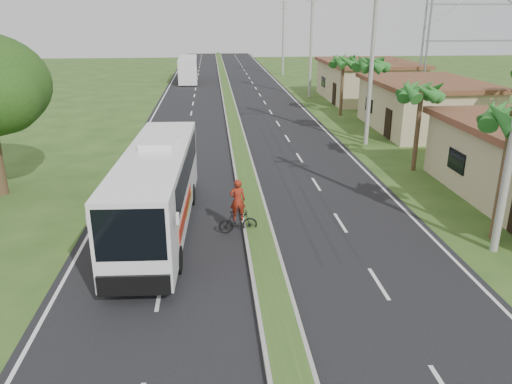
{
  "coord_description": "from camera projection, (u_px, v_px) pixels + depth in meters",
  "views": [
    {
      "loc": [
        -1.71,
        -13.75,
        8.23
      ],
      "look_at": [
        -0.11,
        4.15,
        1.8
      ],
      "focal_mm": 35.0,
      "sensor_mm": 36.0,
      "label": 1
    }
  ],
  "objects": [
    {
      "name": "ground",
      "position": [
        271.0,
        289.0,
        15.81
      ],
      "size": [
        180.0,
        180.0,
        0.0
      ],
      "primitive_type": "plane",
      "color": "#29481A",
      "rests_on": "ground"
    },
    {
      "name": "road_asphalt",
      "position": [
        237.0,
        140.0,
        34.56
      ],
      "size": [
        14.0,
        160.0,
        0.02
      ],
      "primitive_type": "cube",
      "color": "black",
      "rests_on": "ground"
    },
    {
      "name": "median_strip",
      "position": [
        237.0,
        138.0,
        34.53
      ],
      "size": [
        1.2,
        160.0,
        0.18
      ],
      "color": "gray",
      "rests_on": "ground"
    },
    {
      "name": "lane_edge_left",
      "position": [
        139.0,
        142.0,
        34.0
      ],
      "size": [
        0.12,
        160.0,
        0.01
      ],
      "primitive_type": "cube",
      "color": "silver",
      "rests_on": "ground"
    },
    {
      "name": "lane_edge_right",
      "position": [
        332.0,
        138.0,
        35.12
      ],
      "size": [
        0.12,
        160.0,
        0.01
      ],
      "primitive_type": "cube",
      "color": "silver",
      "rests_on": "ground"
    },
    {
      "name": "shop_mid",
      "position": [
        424.0,
        105.0,
        36.98
      ],
      "size": [
        7.6,
        10.6,
        3.67
      ],
      "color": "tan",
      "rests_on": "ground"
    },
    {
      "name": "shop_far",
      "position": [
        368.0,
        80.0,
        50.09
      ],
      "size": [
        8.6,
        11.6,
        3.82
      ],
      "color": "tan",
      "rests_on": "ground"
    },
    {
      "name": "palm_verge_b",
      "position": [
        422.0,
        91.0,
        26.38
      ],
      "size": [
        2.4,
        2.4,
        5.05
      ],
      "color": "#473321",
      "rests_on": "ground"
    },
    {
      "name": "palm_verge_c",
      "position": [
        371.0,
        64.0,
        32.63
      ],
      "size": [
        2.4,
        2.4,
        5.85
      ],
      "color": "#473321",
      "rests_on": "ground"
    },
    {
      "name": "palm_verge_d",
      "position": [
        343.0,
        61.0,
        41.31
      ],
      "size": [
        2.4,
        2.4,
        5.25
      ],
      "color": "#473321",
      "rests_on": "ground"
    },
    {
      "name": "utility_pole_b",
      "position": [
        372.0,
        47.0,
        31.29
      ],
      "size": [
        3.2,
        0.28,
        12.0
      ],
      "color": "gray",
      "rests_on": "ground"
    },
    {
      "name": "utility_pole_c",
      "position": [
        311.0,
        41.0,
        50.24
      ],
      "size": [
        1.6,
        0.28,
        11.0
      ],
      "color": "gray",
      "rests_on": "ground"
    },
    {
      "name": "utility_pole_d",
      "position": [
        283.0,
        35.0,
        69.08
      ],
      "size": [
        1.6,
        0.28,
        10.5
      ],
      "color": "gray",
      "rests_on": "ground"
    },
    {
      "name": "billboard_lattice",
      "position": [
        482.0,
        31.0,
        43.48
      ],
      "size": [
        10.18,
        1.18,
        12.07
      ],
      "color": "gray",
      "rests_on": "ground"
    },
    {
      "name": "coach_bus_main",
      "position": [
        157.0,
        185.0,
        19.44
      ],
      "size": [
        2.74,
        11.08,
        3.55
      ],
      "rotation": [
        0.0,
        0.0,
        -0.04
      ],
      "color": "white",
      "rests_on": "ground"
    },
    {
      "name": "coach_bus_far",
      "position": [
        188.0,
        68.0,
        63.95
      ],
      "size": [
        2.47,
        10.35,
        3.0
      ],
      "rotation": [
        0.0,
        0.0,
        0.02
      ],
      "color": "white",
      "rests_on": "ground"
    },
    {
      "name": "motorcyclist",
      "position": [
        238.0,
        213.0,
        19.59
      ],
      "size": [
        1.58,
        0.56,
        2.24
      ],
      "rotation": [
        0.0,
        0.0,
        0.08
      ],
      "color": "black",
      "rests_on": "ground"
    }
  ]
}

